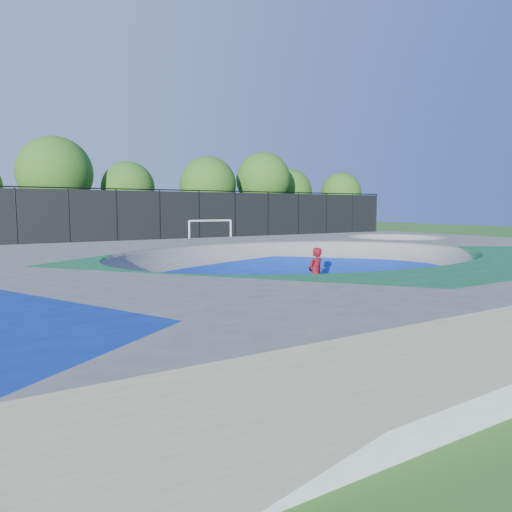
{
  "coord_description": "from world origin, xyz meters",
  "views": [
    {
      "loc": [
        -7.6,
        -10.17,
        2.71
      ],
      "look_at": [
        0.21,
        3.0,
        1.1
      ],
      "focal_mm": 32.0,
      "sensor_mm": 36.0,
      "label": 1
    }
  ],
  "objects": [
    {
      "name": "skater",
      "position": [
        0.7,
        0.38,
        0.78
      ],
      "size": [
        0.64,
        0.49,
        1.56
      ],
      "primitive_type": "imported",
      "rotation": [
        0.0,
        0.0,
        3.36
      ],
      "color": "red",
      "rests_on": "ground"
    },
    {
      "name": "fence",
      "position": [
        0.0,
        21.0,
        2.1
      ],
      "size": [
        48.09,
        0.09,
        4.04
      ],
      "color": "black",
      "rests_on": "ground"
    },
    {
      "name": "skateboard",
      "position": [
        0.7,
        0.38,
        0.03
      ],
      "size": [
        0.81,
        0.48,
        0.05
      ],
      "primitive_type": "cube",
      "rotation": [
        0.0,
        0.0,
        0.36
      ],
      "color": "black",
      "rests_on": "ground"
    },
    {
      "name": "skate_deck",
      "position": [
        0.0,
        0.0,
        0.75
      ],
      "size": [
        22.0,
        14.0,
        1.5
      ],
      "primitive_type": "cube",
      "color": "gray",
      "rests_on": "ground"
    },
    {
      "name": "soccer_goal",
      "position": [
        4.64,
        16.13,
        1.37
      ],
      "size": [
        3.01,
        0.12,
        1.98
      ],
      "color": "silver",
      "rests_on": "ground"
    },
    {
      "name": "treeline",
      "position": [
        2.3,
        25.78,
        4.72
      ],
      "size": [
        51.81,
        6.92,
        7.85
      ],
      "color": "#432C21",
      "rests_on": "ground"
    },
    {
      "name": "ground",
      "position": [
        0.0,
        0.0,
        0.0
      ],
      "size": [
        120.0,
        120.0,
        0.0
      ],
      "primitive_type": "plane",
      "color": "#2B651C",
      "rests_on": "ground"
    }
  ]
}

